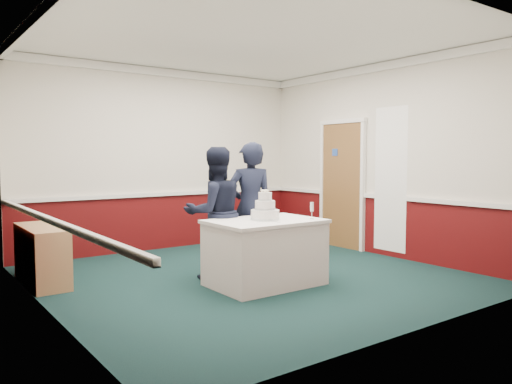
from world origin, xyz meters
TOP-DOWN VIEW (x-y plane):
  - ground at (0.00, 0.00)m, footprint 5.00×5.00m
  - room_shell at (0.08, 0.61)m, footprint 5.00×5.00m
  - sideboard at (-2.28, 1.21)m, footprint 0.41×1.20m
  - cake_table at (-0.12, -0.44)m, footprint 1.32×0.92m
  - wedding_cake at (-0.12, -0.44)m, footprint 0.35×0.35m
  - cake_knife at (-0.15, -0.64)m, footprint 0.04×0.22m
  - champagne_flute at (0.38, -0.72)m, footprint 0.05×0.05m
  - person_man at (-0.42, 0.22)m, footprint 0.89×0.74m
  - person_woman at (0.15, 0.24)m, footprint 0.74×0.61m

SIDE VIEW (x-z plane):
  - ground at x=0.00m, z-range 0.00..0.00m
  - sideboard at x=-2.28m, z-range 0.00..0.70m
  - cake_table at x=-0.12m, z-range 0.01..0.80m
  - cake_knife at x=-0.15m, z-range 0.79..0.79m
  - person_man at x=-0.42m, z-range 0.00..1.67m
  - person_woman at x=0.15m, z-range 0.00..1.74m
  - wedding_cake at x=-0.12m, z-range 0.72..1.08m
  - champagne_flute at x=0.38m, z-range 0.83..1.03m
  - room_shell at x=0.08m, z-range 0.47..3.47m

